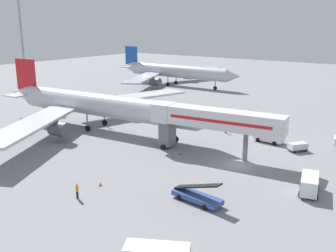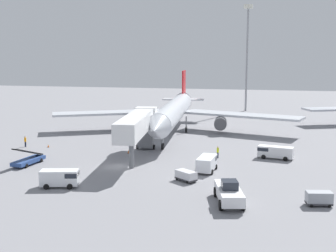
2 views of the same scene
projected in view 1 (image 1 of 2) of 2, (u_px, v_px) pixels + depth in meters
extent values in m
plane|color=gray|center=(237.00, 165.00, 53.65)|extent=(300.00, 300.00, 0.00)
cylinder|color=silver|center=(105.00, 106.00, 69.92)|extent=(7.73, 38.17, 4.15)
cone|color=silver|center=(211.00, 120.00, 59.40)|extent=(4.47, 4.86, 4.06)
cone|color=silver|center=(22.00, 93.00, 80.97)|extent=(4.59, 7.33, 3.94)
cube|color=red|center=(26.00, 75.00, 79.11)|extent=(0.88, 5.50, 6.63)
cube|color=silver|center=(39.00, 91.00, 81.87)|extent=(5.33, 4.45, 0.24)
cube|color=silver|center=(19.00, 95.00, 77.74)|extent=(5.33, 4.45, 0.24)
cube|color=silver|center=(133.00, 97.00, 83.21)|extent=(25.22, 12.29, 0.44)
cube|color=silver|center=(32.00, 124.00, 60.70)|extent=(24.43, 16.25, 0.44)
cylinder|color=#4C4C51|center=(128.00, 108.00, 79.32)|extent=(2.83, 3.52, 2.53)
cylinder|color=#4C4C51|center=(60.00, 129.00, 63.76)|extent=(2.83, 3.52, 2.53)
cylinder|color=gray|center=(175.00, 131.00, 63.27)|extent=(0.28, 0.28, 2.83)
cylinder|color=black|center=(175.00, 139.00, 63.64)|extent=(0.45, 1.13, 1.10)
cylinder|color=gray|center=(104.00, 116.00, 73.71)|extent=(0.28, 0.28, 2.83)
cylinder|color=black|center=(105.00, 123.00, 74.08)|extent=(0.45, 1.13, 1.10)
cylinder|color=gray|center=(87.00, 121.00, 69.76)|extent=(0.28, 0.28, 2.83)
cylinder|color=black|center=(88.00, 128.00, 70.13)|extent=(0.45, 1.13, 1.10)
cube|color=silver|center=(222.00, 119.00, 55.54)|extent=(5.22, 18.46, 2.70)
cube|color=red|center=(218.00, 122.00, 54.26)|extent=(1.92, 15.20, 0.44)
cube|color=silver|center=(164.00, 112.00, 60.12)|extent=(3.77, 3.20, 2.84)
cube|color=#232833|center=(157.00, 110.00, 60.67)|extent=(3.30, 0.64, 0.90)
cube|color=slate|center=(167.00, 133.00, 60.70)|extent=(2.75, 2.10, 3.92)
cylinder|color=black|center=(163.00, 147.00, 60.01)|extent=(0.40, 0.83, 0.80)
cylinder|color=black|center=(172.00, 142.00, 62.41)|extent=(0.40, 0.83, 0.80)
cylinder|color=slate|center=(245.00, 146.00, 54.72)|extent=(0.70, 0.70, 4.32)
cube|color=#2D4C8E|center=(197.00, 197.00, 42.40)|extent=(2.49, 6.04, 0.55)
cube|color=black|center=(197.00, 186.00, 42.05)|extent=(1.63, 6.00, 2.06)
cylinder|color=black|center=(215.00, 201.00, 42.00)|extent=(0.28, 0.62, 0.60)
cylinder|color=black|center=(205.00, 207.00, 40.67)|extent=(0.28, 0.62, 0.60)
cylinder|color=black|center=(190.00, 192.00, 44.27)|extent=(0.28, 0.62, 0.60)
cylinder|color=black|center=(179.00, 198.00, 42.94)|extent=(0.28, 0.62, 0.60)
cube|color=white|center=(309.00, 184.00, 44.44)|extent=(4.82, 2.92, 1.83)
cube|color=#1E232D|center=(310.00, 176.00, 45.71)|extent=(1.86, 2.19, 0.59)
cylinder|color=black|center=(301.00, 185.00, 46.23)|extent=(0.74, 0.49, 0.68)
cylinder|color=black|center=(317.00, 187.00, 45.59)|extent=(0.74, 0.49, 0.68)
cylinder|color=black|center=(300.00, 194.00, 43.74)|extent=(0.74, 0.49, 0.68)
cylinder|color=black|center=(317.00, 197.00, 43.10)|extent=(0.74, 0.49, 0.68)
cube|color=white|center=(240.00, 117.00, 76.41)|extent=(5.54, 2.73, 1.65)
cube|color=#1E232D|center=(235.00, 117.00, 75.12)|extent=(2.00, 2.12, 0.53)
cylinder|color=black|center=(239.00, 123.00, 74.91)|extent=(0.73, 0.44, 0.68)
cylinder|color=black|center=(231.00, 121.00, 76.14)|extent=(0.73, 0.44, 0.68)
cylinder|color=black|center=(248.00, 120.00, 77.09)|extent=(0.73, 0.44, 0.68)
cylinder|color=black|center=(241.00, 118.00, 78.32)|extent=(0.73, 0.44, 0.68)
cube|color=white|center=(269.00, 135.00, 63.60)|extent=(2.37, 4.87, 1.75)
cube|color=#1E232D|center=(260.00, 131.00, 64.51)|extent=(2.18, 1.65, 0.56)
cylinder|color=black|center=(258.00, 140.00, 64.00)|extent=(0.41, 0.70, 0.68)
cylinder|color=black|center=(263.00, 137.00, 65.46)|extent=(0.41, 0.70, 0.68)
cylinder|color=black|center=(275.00, 143.00, 62.17)|extent=(0.41, 0.70, 0.68)
cylinder|color=black|center=(280.00, 141.00, 63.63)|extent=(0.41, 0.70, 0.68)
cube|color=#38383D|center=(298.00, 149.00, 59.31)|extent=(3.07, 2.79, 0.22)
cube|color=silver|center=(298.00, 146.00, 59.16)|extent=(3.07, 2.79, 0.93)
cylinder|color=black|center=(294.00, 152.00, 58.47)|extent=(0.36, 0.31, 0.36)
cylinder|color=black|center=(290.00, 149.00, 59.65)|extent=(0.36, 0.31, 0.36)
cylinder|color=black|center=(305.00, 151.00, 59.02)|extent=(0.36, 0.31, 0.36)
cylinder|color=black|center=(300.00, 148.00, 60.20)|extent=(0.36, 0.31, 0.36)
cylinder|color=#1E2333|center=(226.00, 131.00, 68.97)|extent=(0.35, 0.35, 0.88)
cylinder|color=#D8EA19|center=(226.00, 127.00, 68.77)|extent=(0.46, 0.46, 0.70)
sphere|color=tan|center=(226.00, 124.00, 68.64)|extent=(0.24, 0.24, 0.24)
cylinder|color=#1E2333|center=(77.00, 195.00, 43.26)|extent=(0.38, 0.38, 0.90)
cylinder|color=orange|center=(77.00, 188.00, 43.05)|extent=(0.50, 0.50, 0.71)
sphere|color=tan|center=(77.00, 184.00, 42.92)|extent=(0.24, 0.24, 0.24)
cube|color=black|center=(180.00, 155.00, 57.85)|extent=(0.50, 0.50, 0.03)
cone|color=orange|center=(180.00, 152.00, 57.75)|extent=(0.42, 0.42, 0.73)
cube|color=black|center=(100.00, 185.00, 46.84)|extent=(0.33, 0.33, 0.03)
cone|color=orange|center=(100.00, 184.00, 46.78)|extent=(0.28, 0.28, 0.48)
cylinder|color=#B7BCC6|center=(177.00, 71.00, 120.35)|extent=(4.42, 34.68, 3.93)
cone|color=#B7BCC6|center=(234.00, 76.00, 109.48)|extent=(3.91, 4.16, 3.85)
cone|color=#B7BCC6|center=(128.00, 66.00, 131.77)|extent=(3.82, 6.43, 3.73)
cube|color=#1947A3|center=(131.00, 56.00, 129.94)|extent=(0.43, 5.02, 6.28)
cube|color=#B7BCC6|center=(137.00, 65.00, 132.42)|extent=(4.76, 3.71, 0.24)
cube|color=#B7BCC6|center=(128.00, 67.00, 128.72)|extent=(4.76, 3.71, 0.24)
cube|color=#B7BCC6|center=(190.00, 69.00, 132.71)|extent=(23.75, 13.18, 0.44)
cube|color=#B7BCC6|center=(143.00, 78.00, 112.36)|extent=(23.63, 13.74, 0.44)
cylinder|color=#4C4C51|center=(188.00, 75.00, 129.08)|extent=(2.49, 3.22, 2.45)
cylinder|color=#4C4C51|center=(155.00, 82.00, 115.02)|extent=(2.49, 3.22, 2.45)
cylinder|color=gray|center=(215.00, 83.00, 113.44)|extent=(0.28, 0.28, 2.79)
cylinder|color=black|center=(215.00, 88.00, 113.80)|extent=(0.37, 1.10, 1.10)
cylinder|color=gray|center=(176.00, 78.00, 123.95)|extent=(0.28, 0.28, 2.79)
cylinder|color=black|center=(176.00, 82.00, 124.31)|extent=(0.37, 1.10, 1.10)
cylinder|color=gray|center=(168.00, 80.00, 120.40)|extent=(0.28, 0.28, 2.79)
cylinder|color=black|center=(168.00, 84.00, 120.76)|extent=(0.37, 1.10, 1.10)
cylinder|color=#93969B|center=(22.00, 42.00, 100.65)|extent=(0.56, 0.56, 28.62)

